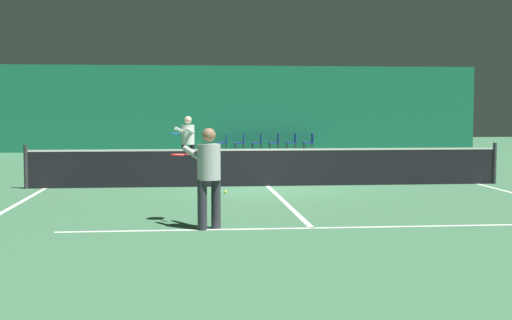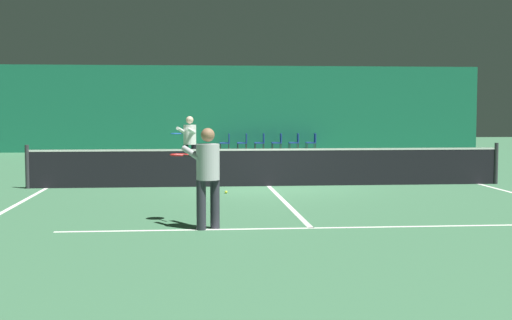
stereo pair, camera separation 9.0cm
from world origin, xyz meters
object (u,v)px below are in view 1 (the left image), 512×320
object	(u,v)px
player_far	(188,139)
courtside_chair_5	(310,141)
player_near	(208,170)
courtside_chair_0	(224,141)
courtside_chair_3	(276,141)
courtside_chair_1	(241,141)
tennis_ball	(225,192)
tennis_net	(268,166)
courtside_chair_2	(258,141)
courtside_chair_4	(293,141)

from	to	relation	value
player_far	courtside_chair_5	world-z (taller)	player_far
player_near	courtside_chair_0	distance (m)	20.65
courtside_chair_3	courtside_chair_5	size ratio (longest dim) A/B	1.00
courtside_chair_1	tennis_ball	distance (m)	15.89
player_far	tennis_net	bearing A→B (deg)	48.23
player_near	player_far	world-z (taller)	player_far
courtside_chair_2	courtside_chair_3	bearing A→B (deg)	90.00
courtside_chair_0	courtside_chair_1	distance (m)	0.79
courtside_chair_1	player_far	bearing A→B (deg)	-13.76
courtside_chair_4	tennis_ball	world-z (taller)	courtside_chair_4
player_far	courtside_chair_5	distance (m)	11.39
courtside_chair_5	tennis_net	bearing A→B (deg)	-14.02
player_near	courtside_chair_4	xyz separation A→B (m)	(4.48, 20.60, -0.47)
tennis_net	courtside_chair_5	size ratio (longest dim) A/B	14.29
courtside_chair_1	player_near	bearing A→B (deg)	-5.89
player_near	tennis_ball	bearing A→B (deg)	-35.17
courtside_chair_0	courtside_chair_2	world-z (taller)	same
courtside_chair_5	courtside_chair_3	bearing A→B (deg)	-90.00
tennis_net	player_near	distance (m)	6.54
courtside_chair_1	courtside_chair_5	bearing A→B (deg)	90.00
tennis_net	player_near	size ratio (longest dim) A/B	7.32
tennis_ball	courtside_chair_2	bearing A→B (deg)	81.50
courtside_chair_0	courtside_chair_4	xyz separation A→B (m)	(3.15, 0.00, 0.00)
tennis_net	player_near	bearing A→B (deg)	-105.11
courtside_chair_2	courtside_chair_5	world-z (taller)	same
courtside_chair_0	courtside_chair_5	bearing A→B (deg)	90.00
tennis_net	courtside_chair_4	bearing A→B (deg)	78.99
player_far	courtside_chair_1	xyz separation A→B (m)	(2.43, 9.91, -0.52)
courtside_chair_4	player_far	bearing A→B (deg)	-25.78
tennis_net	courtside_chair_0	xyz separation A→B (m)	(-0.36, 14.31, -0.03)
player_near	courtside_chair_1	size ratio (longest dim) A/B	1.95
player_far	courtside_chair_4	world-z (taller)	player_far
tennis_net	courtside_chair_5	distance (m)	14.75
player_far	courtside_chair_4	xyz separation A→B (m)	(4.79, 9.91, -0.52)
courtside_chair_3	tennis_ball	bearing A→B (deg)	-11.27
courtside_chair_0	courtside_chair_3	bearing A→B (deg)	90.00
tennis_ball	courtside_chair_0	bearing A→B (deg)	87.14
player_far	courtside_chair_5	bearing A→B (deg)	174.36
courtside_chair_1	courtside_chair_4	world-z (taller)	same
courtside_chair_0	courtside_chair_2	bearing A→B (deg)	90.00
courtside_chair_1	courtside_chair_5	size ratio (longest dim) A/B	1.00
player_near	courtside_chair_5	world-z (taller)	player_near
courtside_chair_3	tennis_ball	size ratio (longest dim) A/B	12.73
courtside_chair_1	tennis_ball	world-z (taller)	courtside_chair_1
player_near	courtside_chair_0	xyz separation A→B (m)	(1.34, 20.60, -0.47)
courtside_chair_0	tennis_ball	xyz separation A→B (m)	(-0.79, -15.80, -0.45)
courtside_chair_0	courtside_chair_3	size ratio (longest dim) A/B	1.00
tennis_ball	player_far	bearing A→B (deg)	98.23
player_far	tennis_ball	world-z (taller)	player_far
courtside_chair_4	tennis_ball	xyz separation A→B (m)	(-3.94, -15.80, -0.45)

